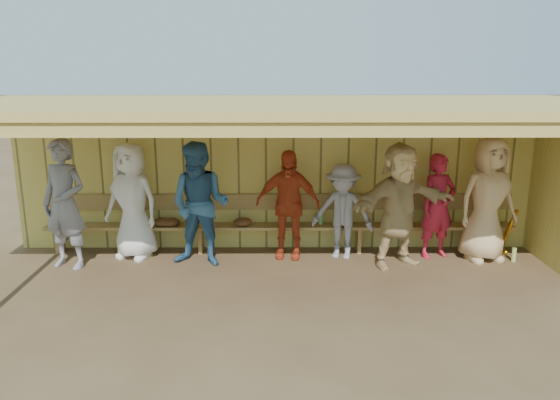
% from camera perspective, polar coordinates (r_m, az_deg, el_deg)
% --- Properties ---
extents(ground, '(90.00, 90.00, 0.00)m').
position_cam_1_polar(ground, '(8.04, 0.01, -7.90)').
color(ground, brown).
rests_on(ground, ground).
extents(player_a, '(0.83, 0.67, 1.96)m').
position_cam_1_polar(player_a, '(8.69, -21.58, -0.40)').
color(player_a, gray).
rests_on(player_a, ground).
extents(player_b, '(1.05, 0.87, 1.84)m').
position_cam_1_polar(player_b, '(8.81, -15.19, -0.10)').
color(player_b, white).
rests_on(player_b, ground).
extents(player_c, '(1.06, 0.90, 1.89)m').
position_cam_1_polar(player_c, '(8.28, -8.34, -0.47)').
color(player_c, '#356692').
rests_on(player_c, ground).
extents(player_d, '(1.06, 0.57, 1.73)m').
position_cam_1_polar(player_d, '(8.53, 0.81, -0.45)').
color(player_d, '#C84420').
rests_on(player_d, ground).
extents(player_e, '(1.10, 0.84, 1.51)m').
position_cam_1_polar(player_e, '(8.59, 6.56, -1.20)').
color(player_e, '#929199').
rests_on(player_e, ground).
extents(player_f, '(1.83, 1.23, 1.89)m').
position_cam_1_polar(player_f, '(8.35, 12.30, -0.53)').
color(player_f, '#D7B879').
rests_on(player_f, ground).
extents(player_g, '(0.71, 0.58, 1.66)m').
position_cam_1_polar(player_g, '(8.91, 16.16, -0.63)').
color(player_g, '#B01C30').
rests_on(player_g, ground).
extents(player_h, '(1.07, 0.83, 1.94)m').
position_cam_1_polar(player_h, '(8.97, 20.86, 0.03)').
color(player_h, '#D8B179').
rests_on(player_h, ground).
extents(dugout_structure, '(8.80, 3.20, 2.50)m').
position_cam_1_polar(dugout_structure, '(8.25, 2.70, 4.93)').
color(dugout_structure, '#DCC95E').
rests_on(dugout_structure, ground).
extents(bench, '(7.60, 0.34, 0.93)m').
position_cam_1_polar(bench, '(8.92, -0.03, -2.04)').
color(bench, '#AC8A49').
rests_on(bench, ground).
extents(dugout_equipment, '(5.77, 0.62, 0.80)m').
position_cam_1_polar(dugout_equipment, '(8.82, -3.51, -2.52)').
color(dugout_equipment, orange).
rests_on(dugout_equipment, ground).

